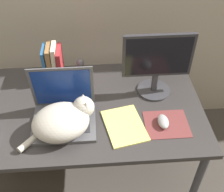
# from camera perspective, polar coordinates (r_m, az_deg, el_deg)

# --- Properties ---
(desk) EXTENTS (1.36, 0.77, 0.70)m
(desk) POSITION_cam_1_polar(r_m,az_deg,el_deg) (1.63, -6.31, -3.73)
(desk) COLOR #2D2B2B
(desk) RESTS_ON ground_plane
(laptop) EXTENTS (0.33, 0.27, 0.29)m
(laptop) POSITION_cam_1_polar(r_m,az_deg,el_deg) (1.48, -9.80, -3.18)
(laptop) COLOR #4C4C51
(laptop) RESTS_ON desk
(cat) EXTENTS (0.38, 0.30, 0.16)m
(cat) POSITION_cam_1_polar(r_m,az_deg,el_deg) (1.41, -9.85, -4.88)
(cat) COLOR #B2ADA3
(cat) RESTS_ON desk
(external_monitor) EXTENTS (0.38, 0.19, 0.38)m
(external_monitor) POSITION_cam_1_polar(r_m,az_deg,el_deg) (1.56, 9.16, 6.68)
(external_monitor) COLOR #333338
(external_monitor) RESTS_ON desk
(mousepad) EXTENTS (0.23, 0.20, 0.00)m
(mousepad) POSITION_cam_1_polar(r_m,az_deg,el_deg) (1.50, 11.02, -5.61)
(mousepad) COLOR brown
(mousepad) RESTS_ON desk
(computer_mouse) EXTENTS (0.06, 0.10, 0.04)m
(computer_mouse) POSITION_cam_1_polar(r_m,az_deg,el_deg) (1.48, 10.37, -5.11)
(computer_mouse) COLOR #99999E
(computer_mouse) RESTS_ON mousepad
(book_row) EXTENTS (0.11, 0.15, 0.23)m
(book_row) POSITION_cam_1_polar(r_m,az_deg,el_deg) (1.74, -11.87, 6.59)
(book_row) COLOR #285B93
(book_row) RESTS_ON desk
(notepad) EXTENTS (0.24, 0.29, 0.01)m
(notepad) POSITION_cam_1_polar(r_m,az_deg,el_deg) (1.47, 2.54, -5.99)
(notepad) COLOR #E5DB6B
(notepad) RESTS_ON desk
(webcam) EXTENTS (0.05, 0.05, 0.08)m
(webcam) POSITION_cam_1_polar(r_m,az_deg,el_deg) (1.81, -6.48, 6.69)
(webcam) COLOR #232328
(webcam) RESTS_ON desk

